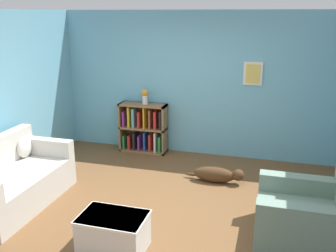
% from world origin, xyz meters
% --- Properties ---
extents(ground_plane, '(14.00, 14.00, 0.00)m').
position_xyz_m(ground_plane, '(0.00, 0.00, 0.00)').
color(ground_plane, brown).
extents(wall_back, '(5.60, 0.13, 2.60)m').
position_xyz_m(wall_back, '(0.00, 2.25, 1.30)').
color(wall_back, '#6BADC6').
rests_on(wall_back, ground_plane).
extents(couch, '(0.88, 1.72, 0.89)m').
position_xyz_m(couch, '(-1.99, -0.45, 0.33)').
color(couch, beige).
rests_on(couch, ground_plane).
extents(bookshelf, '(0.89, 0.32, 0.93)m').
position_xyz_m(bookshelf, '(-0.95, 2.04, 0.45)').
color(bookshelf, olive).
rests_on(bookshelf, ground_plane).
extents(recliner_chair, '(1.06, 0.97, 0.95)m').
position_xyz_m(recliner_chair, '(1.88, -0.24, 0.32)').
color(recliner_chair, gray).
rests_on(recliner_chair, ground_plane).
extents(coffee_table, '(0.74, 0.51, 0.41)m').
position_xyz_m(coffee_table, '(-0.22, -1.02, 0.22)').
color(coffee_table, silver).
rests_on(coffee_table, ground_plane).
extents(dog, '(0.94, 0.22, 0.25)m').
position_xyz_m(dog, '(0.62, 1.03, 0.13)').
color(dog, '#472D19').
rests_on(dog, ground_plane).
extents(vase, '(0.13, 0.13, 0.28)m').
position_xyz_m(vase, '(-0.91, 2.02, 1.09)').
color(vase, silver).
rests_on(vase, bookshelf).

